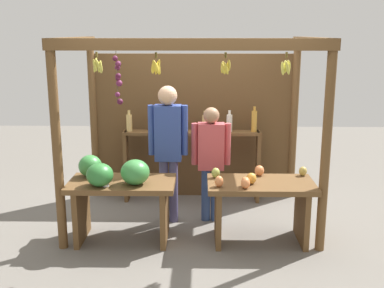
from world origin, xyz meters
name	(u,v)px	position (x,y,z in m)	size (l,w,h in m)	color
ground_plane	(192,218)	(0.00, 0.00, 0.00)	(12.00, 12.00, 0.00)	slate
market_stall	(192,111)	(0.00, 0.39, 1.32)	(2.94, 1.83, 2.26)	brown
fruit_counter_left	(118,187)	(-0.82, -0.67, 0.64)	(1.18, 0.69, 0.98)	brown
fruit_counter_right	(259,197)	(0.76, -0.65, 0.52)	(1.18, 0.64, 0.82)	brown
bottle_shelf_unit	(192,146)	(-0.02, 0.65, 0.79)	(1.88, 0.22, 1.36)	brown
vendor_man	(168,141)	(-0.29, -0.10, 1.03)	(0.48, 0.23, 1.71)	#504B77
vendor_woman	(211,155)	(0.23, -0.05, 0.85)	(0.48, 0.20, 1.44)	navy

